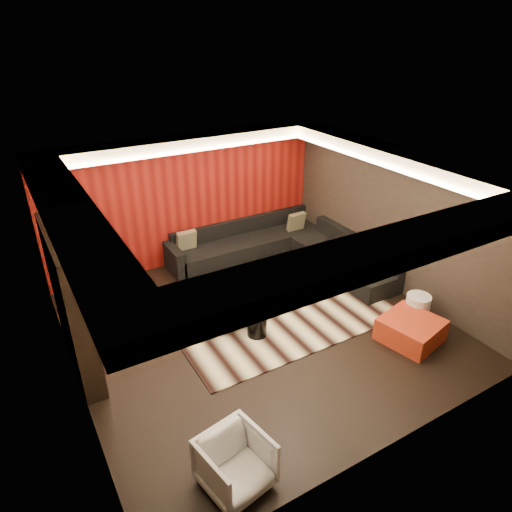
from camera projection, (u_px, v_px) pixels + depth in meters
floor at (258, 327)px, 8.00m from camera, size 6.00×6.00×0.02m
ceiling at (259, 171)px, 6.71m from camera, size 6.00×6.00×0.02m
wall_back at (187, 200)px, 9.67m from camera, size 6.00×0.02×2.80m
wall_left at (62, 308)px, 6.01m from camera, size 0.02×6.00×2.80m
wall_right at (394, 219)px, 8.71m from camera, size 0.02×6.00×2.80m
red_feature_wall at (187, 200)px, 9.64m from camera, size 5.98×0.05×2.78m
soffit_back at (188, 142)px, 8.84m from camera, size 6.00×0.60×0.22m
soffit_front at (392, 248)px, 4.69m from camera, size 6.00×0.60×0.22m
soffit_left at (69, 213)px, 5.56m from camera, size 0.60×4.80×0.22m
soffit_right at (392, 155)px, 7.98m from camera, size 0.60×4.80×0.22m
cove_back at (195, 150)px, 8.62m from camera, size 4.80×0.08×0.04m
cove_front at (368, 244)px, 5.00m from camera, size 4.80×0.08×0.04m
cove_left at (98, 214)px, 5.75m from camera, size 0.08×4.80×0.04m
cove_right at (376, 162)px, 7.87m from camera, size 0.08×4.80×0.04m
tv_surround at (71, 303)px, 6.68m from camera, size 0.30×2.00×2.20m
tv_screen at (78, 279)px, 6.59m from camera, size 0.04×1.30×0.80m
tv_shelf at (87, 322)px, 6.93m from camera, size 0.04×1.60×0.04m
rug at (274, 305)px, 8.58m from camera, size 4.00×3.01×0.02m
coffee_table at (230, 315)px, 8.08m from camera, size 1.58×1.58×0.21m
drum_stool at (257, 325)px, 7.68m from camera, size 0.43×0.43×0.40m
striped_pouf at (173, 307)px, 8.18m from camera, size 0.86×0.86×0.38m
white_side_table at (417, 309)px, 8.03m from camera, size 0.48×0.48×0.53m
orange_ottoman at (411, 330)px, 7.59m from camera, size 1.05×1.05×0.39m
armchair at (236, 464)px, 5.13m from camera, size 0.84×0.86×0.68m
sectional_sofa at (283, 250)px, 10.09m from camera, size 3.65×3.50×0.75m
throw_pillows at (283, 237)px, 9.83m from camera, size 3.24×2.77×0.50m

